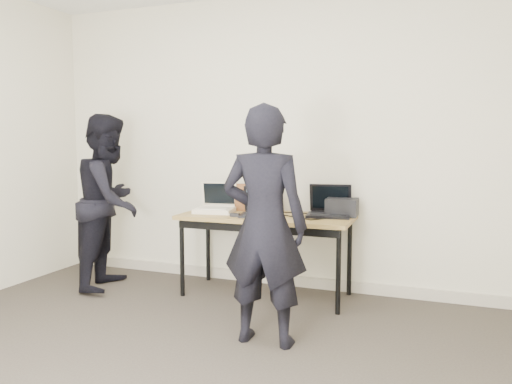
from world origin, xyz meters
The scene contains 13 objects.
room centered at (0.00, 0.00, 1.35)m, with size 4.60×4.60×2.80m.
desk centered at (0.09, 1.87, 0.66)m, with size 1.51×0.67×0.72m.
laptop_beige centered at (-0.40, 1.90, 0.77)m, with size 0.38×0.38×0.27m.
laptop_center centered at (0.05, 1.83, 0.78)m, with size 0.37×0.36×0.25m.
laptop_right centered at (0.61, 2.04, 0.78)m, with size 0.41×0.39×0.27m.
leather_satchel centered at (-0.09, 2.10, 0.85)m, with size 0.37×0.20×0.25m.
tissue centered at (-0.06, 2.10, 1.00)m, with size 0.13×0.10×0.08m, color white.
equipment_box centered at (0.72, 2.06, 0.80)m, with size 0.26×0.22×0.15m, color black.
power_brick centered at (-0.13, 1.70, 0.73)m, with size 0.08×0.05×0.03m, color black.
cables centered at (0.14, 1.86, 0.72)m, with size 1.15×0.41×0.01m.
person_typist centered at (0.42, 0.91, 0.80)m, with size 0.59×0.39×1.61m, color black.
person_observer centered at (-1.37, 1.64, 0.80)m, with size 0.78×0.61×1.61m, color black.
baseboard centered at (0.00, 2.23, 0.05)m, with size 4.50×0.03×0.10m, color #B4AA95.
Camera 1 is at (1.53, -2.18, 1.38)m, focal length 35.00 mm.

